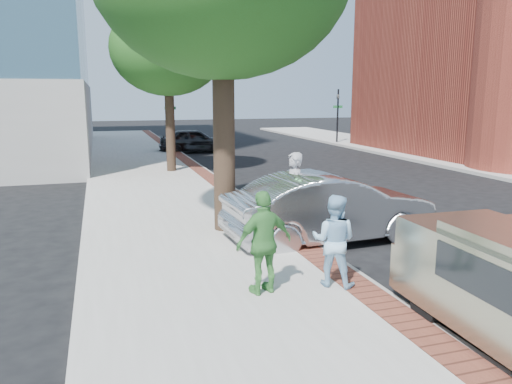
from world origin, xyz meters
name	(u,v)px	position (x,y,z in m)	size (l,w,h in m)	color
ground	(273,255)	(0.00, 0.00, 0.00)	(120.00, 120.00, 0.00)	black
sidewalk	(160,190)	(-1.50, 8.00, 0.07)	(5.00, 60.00, 0.15)	#9E9991
brick_strip	(219,184)	(0.70, 8.00, 0.15)	(0.60, 60.00, 0.01)	brown
curb	(228,186)	(1.05, 8.00, 0.07)	(0.10, 60.00, 0.15)	gray
signal_near	(170,114)	(0.90, 22.00, 2.25)	(0.70, 0.15, 3.80)	black
signal_far	(338,112)	(12.50, 22.00, 2.25)	(0.70, 0.15, 3.80)	black
tree_far	(168,49)	(-0.50, 12.00, 5.30)	(4.80, 4.80, 7.14)	black
parking_meter	(298,197)	(0.63, 0.17, 1.21)	(0.12, 0.32, 1.47)	gray
person_gray	(293,193)	(0.85, 1.00, 1.13)	(0.71, 0.47, 1.95)	#99989D
person_officer	(334,240)	(0.30, -2.28, 0.95)	(0.78, 0.61, 1.60)	#97C8EA
person_green	(264,243)	(-0.96, -2.26, 1.02)	(1.02, 0.42, 1.74)	#458F41
sedan_silver	(330,208)	(1.60, 0.56, 0.82)	(1.73, 4.96, 1.63)	#AAACB1
bg_car	(195,140)	(2.02, 19.93, 0.72)	(1.71, 4.25, 1.45)	black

